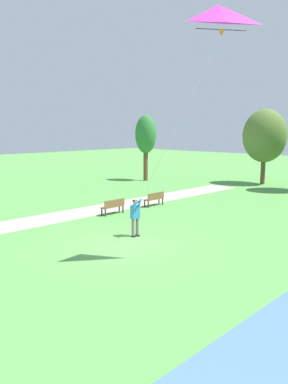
{
  "coord_description": "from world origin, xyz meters",
  "views": [
    {
      "loc": [
        11.78,
        -10.97,
        4.89
      ],
      "look_at": [
        -0.32,
        1.75,
        2.07
      ],
      "focal_mm": 36.97,
      "sensor_mm": 36.0,
      "label": 1
    }
  ],
  "objects": [
    {
      "name": "park_bench_far_walkway",
      "position": [
        -4.83,
        7.48,
        0.51
      ],
      "size": [
        0.46,
        1.51,
        0.88
      ],
      "color": "brown",
      "rests_on": "ground"
    },
    {
      "name": "tree_treeline_left",
      "position": [
        -4.61,
        21.59,
        4.25
      ],
      "size": [
        3.92,
        3.3,
        6.6
      ],
      "color": "brown",
      "rests_on": "ground"
    },
    {
      "name": "flying_kite",
      "position": [
        3.89,
        0.95,
        8.42
      ],
      "size": [
        4.99,
        1.92,
        7.16
      ],
      "color": "#E02D9E"
    },
    {
      "name": "person_kite_flyer",
      "position": [
        -0.61,
        1.49,
        1.05
      ],
      "size": [
        0.62,
        0.52,
        1.83
      ],
      "color": "#232328",
      "rests_on": "ground"
    },
    {
      "name": "tree_treeline_center",
      "position": [
        -13.88,
        16.25,
        4.27
      ],
      "size": [
        2.18,
        1.75,
        6.17
      ],
      "color": "brown",
      "rests_on": "ground"
    },
    {
      "name": "walkway_path",
      "position": [
        -6.58,
        2.0,
        0.01
      ],
      "size": [
        2.86,
        32.03,
        0.02
      ],
      "primitive_type": "cube",
      "rotation": [
        0.0,
        0.0,
        -0.01
      ],
      "color": "#B7AD99",
      "rests_on": "ground"
    },
    {
      "name": "ground_plane",
      "position": [
        0.0,
        0.0,
        0.0
      ],
      "size": [
        120.0,
        120.0,
        0.0
      ],
      "primitive_type": "plane",
      "color": "#569947"
    },
    {
      "name": "park_bench_near_walkway",
      "position": [
        -4.88,
        3.98,
        0.51
      ],
      "size": [
        0.46,
        1.51,
        0.88
      ],
      "color": "brown",
      "rests_on": "ground"
    }
  ]
}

